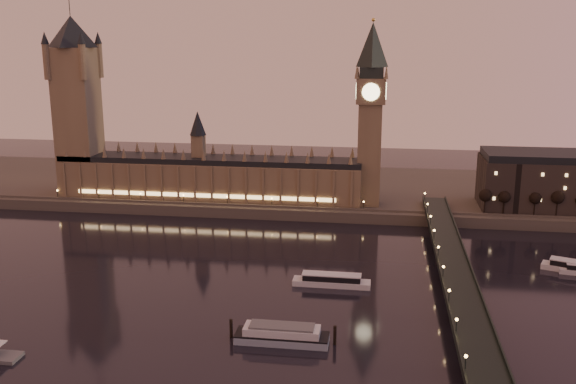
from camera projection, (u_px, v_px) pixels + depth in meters
name	position (u px, v px, depth m)	size (l,w,h in m)	color
ground	(227.00, 288.00, 263.19)	(700.00, 700.00, 0.00)	black
far_embankment	(332.00, 190.00, 416.80)	(560.00, 130.00, 6.00)	#423D35
palace_of_westminster	(209.00, 173.00, 380.02)	(180.00, 26.62, 52.00)	brown
victoria_tower	(76.00, 96.00, 380.91)	(31.68, 31.68, 118.00)	brown
big_ben	(371.00, 104.00, 356.64)	(17.68, 17.68, 104.00)	brown
westminster_bridge	(457.00, 288.00, 248.88)	(13.20, 260.00, 15.30)	black
bare_tree_0	(483.00, 197.00, 347.76)	(6.27, 6.27, 12.76)	black
bare_tree_1	(508.00, 198.00, 345.94)	(6.27, 6.27, 12.76)	black
bare_tree_2	(532.00, 199.00, 344.12)	(6.27, 6.27, 12.76)	black
bare_tree_3	(557.00, 200.00, 342.31)	(6.27, 6.27, 12.76)	black
cruise_boat_a	(332.00, 280.00, 264.91)	(32.09, 7.15, 5.13)	silver
cruise_boat_b	(576.00, 267.00, 279.78)	(28.41, 16.59, 5.13)	silver
moored_barge	(282.00, 335.00, 215.65)	(36.57, 8.93, 6.70)	#8799AC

